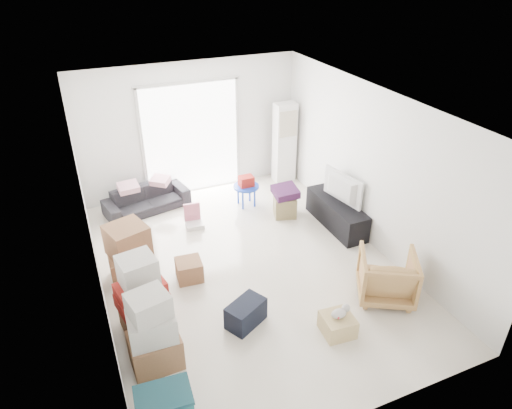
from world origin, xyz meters
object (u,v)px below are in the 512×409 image
object	(u,v)px
ac_tower	(284,143)
kids_table	(246,185)
ottoman	(285,206)
tv_console	(336,214)
wood_crate	(338,325)
sofa	(146,195)
armchair	(387,274)
television	(338,199)

from	to	relation	value
ac_tower	kids_table	bearing A→B (deg)	-147.86
ac_tower	ottoman	size ratio (longest dim) A/B	4.30
tv_console	wood_crate	world-z (taller)	tv_console
wood_crate	ac_tower	bearing A→B (deg)	72.73
kids_table	wood_crate	xyz separation A→B (m)	(-0.19, -3.72, -0.32)
ac_tower	kids_table	distance (m)	1.48
ottoman	tv_console	bearing A→B (deg)	-44.71
kids_table	ottoman	bearing A→B (deg)	-50.88
ac_tower	kids_table	xyz separation A→B (m)	(-1.20, -0.75, -0.42)
tv_console	ottoman	world-z (taller)	tv_console
ottoman	wood_crate	world-z (taller)	ottoman
sofa	armchair	size ratio (longest dim) A/B	2.01
television	ottoman	size ratio (longest dim) A/B	2.32
sofa	kids_table	bearing A→B (deg)	-29.70
armchair	wood_crate	distance (m)	1.14
armchair	kids_table	xyz separation A→B (m)	(-0.85, 3.36, 0.05)
ac_tower	tv_console	size ratio (longest dim) A/B	1.17
ac_tower	armchair	distance (m)	4.15
sofa	wood_crate	distance (m)	4.64
television	armchair	distance (m)	2.04
tv_console	kids_table	size ratio (longest dim) A/B	2.34
kids_table	wood_crate	distance (m)	3.74
kids_table	wood_crate	world-z (taller)	kids_table
tv_console	ottoman	distance (m)	1.01
television	wood_crate	bearing A→B (deg)	138.33
tv_console	television	distance (m)	0.31
television	ottoman	distance (m)	1.07
ac_tower	sofa	xyz separation A→B (m)	(-3.07, -0.15, -0.56)
ac_tower	sofa	size ratio (longest dim) A/B	1.07
tv_console	wood_crate	bearing A→B (deg)	-121.47
ottoman	wood_crate	size ratio (longest dim) A/B	0.99
sofa	kids_table	size ratio (longest dim) A/B	2.55
armchair	ottoman	distance (m)	2.73
armchair	kids_table	distance (m)	3.46
ac_tower	ottoman	bearing A→B (deg)	-115.25
tv_console	television	bearing A→B (deg)	90.00
television	kids_table	size ratio (longest dim) A/B	1.48
ac_tower	sofa	distance (m)	3.12
ac_tower	wood_crate	world-z (taller)	ac_tower
ottoman	kids_table	size ratio (longest dim) A/B	0.64
armchair	ottoman	size ratio (longest dim) A/B	1.99
ottoman	armchair	bearing A→B (deg)	-83.26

